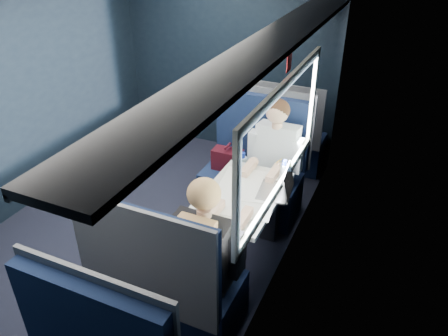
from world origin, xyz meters
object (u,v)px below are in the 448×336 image
at_px(table, 238,201).
at_px(woman, 209,247).
at_px(bottle_small, 284,174).
at_px(seat_bay_near, 253,172).
at_px(cup, 289,172).
at_px(laptop, 280,187).
at_px(seat_row_front, 281,138).
at_px(seat_bay_far, 169,285).
at_px(man, 273,160).

bearing_deg(table, woman, -84.55).
height_order(woman, bottle_small, woman).
height_order(seat_bay_near, woman, woman).
height_order(table, cup, cup).
bearing_deg(bottle_small, laptop, -81.66).
distance_m(seat_row_front, bottle_small, 1.65).
distance_m(seat_bay_far, cup, 1.45).
xyz_separation_m(seat_bay_far, seat_row_front, (0.00, 2.67, -0.00)).
xyz_separation_m(seat_row_front, man, (0.25, -1.10, 0.31)).
bearing_deg(seat_bay_far, seat_row_front, 90.00).
bearing_deg(seat_bay_near, table, -77.61).
bearing_deg(table, seat_row_front, 95.80).
height_order(seat_bay_near, seat_bay_far, same).
bearing_deg(bottle_small, seat_row_front, 107.60).
relative_size(seat_bay_near, laptop, 3.54).
height_order(laptop, bottle_small, laptop).
bearing_deg(seat_bay_far, table, 78.22).
xyz_separation_m(man, woman, (0.00, -1.41, 0.01)).
bearing_deg(cup, seat_bay_near, 138.61).
relative_size(man, woman, 1.00).
height_order(seat_row_front, cup, seat_row_front).
bearing_deg(seat_row_front, bottle_small, -72.40).
relative_size(seat_bay_far, man, 0.95).
xyz_separation_m(laptop, bottle_small, (-0.02, 0.15, 0.04)).
bearing_deg(cup, man, 131.64).
height_order(seat_row_front, bottle_small, seat_row_front).
xyz_separation_m(seat_bay_far, laptop, (0.50, 1.01, 0.39)).
height_order(seat_row_front, laptop, seat_row_front).
height_order(seat_row_front, man, man).
relative_size(seat_row_front, bottle_small, 4.90).
relative_size(laptop, cup, 4.18).
bearing_deg(cup, table, -124.07).
xyz_separation_m(seat_bay_far, man, (0.25, 1.57, 0.30)).
relative_size(seat_bay_near, seat_row_front, 1.09).
bearing_deg(man, seat_row_front, 102.83).
relative_size(woman, bottle_small, 5.58).
bearing_deg(man, bottle_small, -61.02).
xyz_separation_m(table, laptop, (0.32, 0.13, 0.14)).
bearing_deg(seat_bay_near, man, -33.62).
relative_size(woman, laptop, 3.72).
xyz_separation_m(seat_row_front, woman, (0.25, -2.50, 0.32)).
bearing_deg(seat_bay_near, woman, -80.69).
distance_m(table, cup, 0.54).
bearing_deg(bottle_small, cup, 90.00).
bearing_deg(seat_bay_near, seat_bay_far, -89.71).
distance_m(laptop, bottle_small, 0.16).
height_order(seat_bay_far, man, man).
bearing_deg(seat_row_front, man, -77.17).
height_order(seat_row_front, woman, woman).
distance_m(seat_bay_far, bottle_small, 1.33).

